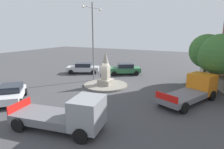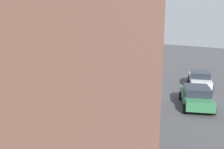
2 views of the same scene
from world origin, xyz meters
TOP-DOWN VIEW (x-y plane):
  - ground_plane at (0.00, 0.00)m, footprint 80.00×80.00m
  - traffic_island at (0.00, 0.00)m, footprint 4.63×4.63m
  - monument at (0.00, 0.00)m, footprint 1.34×1.34m
  - streetlamp at (1.53, 2.48)m, footprint 3.78×0.28m
  - car_silver_near_island at (4.22, 5.93)m, footprint 3.51×4.72m
  - car_green_waiting at (6.14, 0.43)m, footprint 3.70×4.52m
  - car_white_far_side at (-7.60, 4.82)m, footprint 4.17×4.07m
  - truck_orange_parked_left at (-0.45, -8.73)m, footprint 6.22×4.29m
  - truck_grey_passing at (-9.20, -2.61)m, footprint 3.10×5.84m
  - tree_near_wall at (6.13, -9.30)m, footprint 3.71×3.71m
  - tree_mid_cluster at (2.74, -10.48)m, footprint 3.68×3.68m
  - tree_far_corner at (4.29, -9.94)m, footprint 2.88×2.88m

SIDE VIEW (x-z plane):
  - ground_plane at x=0.00m, z-range 0.00..0.00m
  - traffic_island at x=0.00m, z-range 0.00..0.19m
  - car_white_far_side at x=-7.60m, z-range 0.03..1.43m
  - car_silver_near_island at x=4.22m, z-range 0.03..1.47m
  - car_green_waiting at x=6.14m, z-range 0.03..1.52m
  - truck_orange_parked_left at x=-0.45m, z-range -0.09..2.04m
  - truck_grey_passing at x=-9.20m, z-range -0.09..2.06m
  - monument at x=0.00m, z-range -0.11..3.38m
  - tree_far_corner at x=4.29m, z-range 0.82..5.39m
  - tree_near_wall at x=6.13m, z-range 0.88..6.35m
  - tree_mid_cluster at x=2.74m, z-range 0.93..6.49m
  - streetlamp at x=1.53m, z-range 0.86..9.74m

